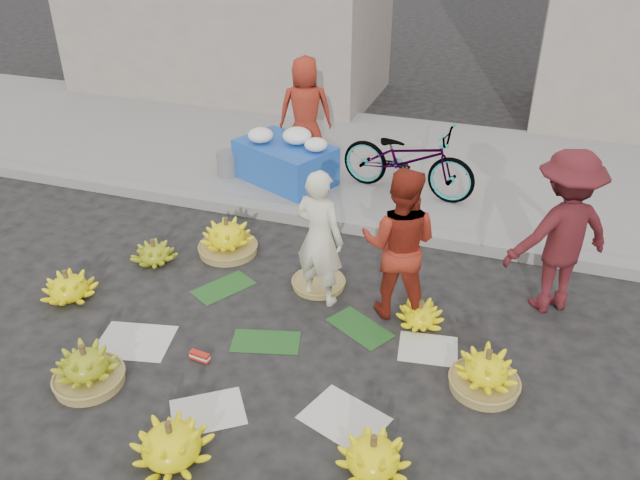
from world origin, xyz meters
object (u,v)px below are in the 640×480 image
(banana_bunch_4, at_px, (486,372))
(flower_table, at_px, (286,160))
(vendor_cream, at_px, (319,238))
(banana_bunch_0, at_px, (68,286))
(bicycle, at_px, (408,159))

(banana_bunch_4, distance_m, flower_table, 4.51)
(vendor_cream, xyz_separation_m, flower_table, (-1.33, 2.43, -0.30))
(banana_bunch_0, bearing_deg, vendor_cream, 18.70)
(banana_bunch_0, height_order, banana_bunch_4, banana_bunch_4)
(vendor_cream, height_order, bicycle, vendor_cream)
(vendor_cream, bearing_deg, bicycle, -84.87)
(banana_bunch_0, relative_size, bicycle, 0.32)
(bicycle, bearing_deg, banana_bunch_0, 149.65)
(flower_table, xyz_separation_m, bicycle, (1.70, 0.17, 0.17))
(banana_bunch_0, height_order, flower_table, flower_table)
(vendor_cream, bearing_deg, banana_bunch_0, 31.89)
(banana_bunch_4, relative_size, vendor_cream, 0.43)
(bicycle, bearing_deg, vendor_cream, -178.66)
(banana_bunch_0, height_order, vendor_cream, vendor_cream)
(banana_bunch_0, distance_m, flower_table, 3.50)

